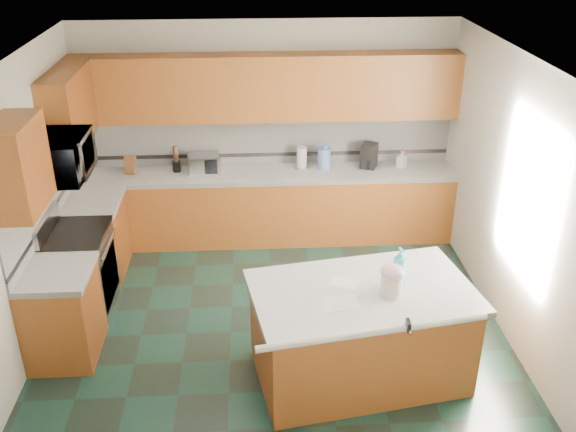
{
  "coord_description": "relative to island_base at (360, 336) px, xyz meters",
  "views": [
    {
      "loc": [
        -0.18,
        -5.32,
        3.92
      ],
      "look_at": [
        0.15,
        0.35,
        1.12
      ],
      "focal_mm": 40.0,
      "sensor_mm": 36.0,
      "label": 1
    }
  ],
  "objects": [
    {
      "name": "paper_sheet_b",
      "position": [
        -0.14,
        0.12,
        0.49
      ],
      "size": [
        0.3,
        0.27,
        0.0
      ],
      "primitive_type": "cube",
      "rotation": [
        0.0,
        0.0,
        -0.41
      ],
      "color": "white",
      "rests_on": "island_top"
    },
    {
      "name": "treat_jar",
      "position": [
        0.22,
        -0.09,
        0.59
      ],
      "size": [
        0.21,
        0.21,
        0.19
      ],
      "primitive_type": "cylinder",
      "rotation": [
        0.0,
        0.0,
        -0.19
      ],
      "color": "beige",
      "rests_on": "island_top"
    },
    {
      "name": "paper_towel_base",
      "position": [
        -0.31,
        2.81,
        0.5
      ],
      "size": [
        0.18,
        0.18,
        0.01
      ],
      "primitive_type": "cylinder",
      "color": "#B7B7BC",
      "rests_on": "back_countertop"
    },
    {
      "name": "back_backsplash",
      "position": [
        -0.73,
        3.0,
        0.81
      ],
      "size": [
        4.6,
        0.02,
        0.63
      ],
      "primitive_type": "cube",
      "color": "silver",
      "rests_on": "back_countertop"
    },
    {
      "name": "island_bullnose",
      "position": [
        0.0,
        -0.57,
        0.46
      ],
      "size": [
        1.89,
        0.38,
        0.06
      ],
      "primitive_type": "cylinder",
      "rotation": [
        0.0,
        1.57,
        0.17
      ],
      "color": "white",
      "rests_on": "island_base"
    },
    {
      "name": "toaster_oven_door",
      "position": [
        -1.52,
        2.64,
        0.6
      ],
      "size": [
        0.34,
        0.01,
        0.18
      ],
      "primitive_type": "cube",
      "color": "black",
      "rests_on": "toaster_oven"
    },
    {
      "name": "treat_jar_knob_end_l",
      "position": [
        0.19,
        -0.09,
        0.76
      ],
      "size": [
        0.03,
        0.03,
        0.03
      ],
      "primitive_type": "sphere",
      "color": "tan",
      "rests_on": "treat_jar_lid"
    },
    {
      "name": "clamp_body",
      "position": [
        0.27,
        -0.55,
        0.5
      ],
      "size": [
        0.03,
        0.1,
        0.08
      ],
      "primitive_type": "cube",
      "rotation": [
        0.0,
        0.0,
        -0.04
      ],
      "color": "black",
      "rests_on": "island_top"
    },
    {
      "name": "treat_jar_knob_end_r",
      "position": [
        0.25,
        -0.09,
        0.76
      ],
      "size": [
        0.03,
        0.03,
        0.03
      ],
      "primitive_type": "sphere",
      "color": "tan",
      "rests_on": "treat_jar_lid"
    },
    {
      "name": "water_jug",
      "position": [
        -0.03,
        2.77,
        0.63
      ],
      "size": [
        0.17,
        0.17,
        0.27
      ],
      "primitive_type": "cylinder",
      "color": "#5D7FC1",
      "rests_on": "back_countertop"
    },
    {
      "name": "utensil_bundle",
      "position": [
        -1.86,
        2.79,
        0.72
      ],
      "size": [
        0.06,
        0.06,
        0.19
      ],
      "primitive_type": "cylinder",
      "color": "#472814",
      "rests_on": "utensil_crock"
    },
    {
      "name": "range_oven_door",
      "position": [
        -2.44,
        1.21,
        -0.03
      ],
      "size": [
        0.02,
        0.68,
        0.55
      ],
      "primitive_type": "cube",
      "color": "black",
      "rests_on": "range_body"
    },
    {
      "name": "floor",
      "position": [
        -0.73,
        0.71,
        -0.43
      ],
      "size": [
        4.6,
        4.6,
        0.0
      ],
      "primitive_type": "plane",
      "color": "black",
      "rests_on": "ground"
    },
    {
      "name": "range_backguard",
      "position": [
        -2.99,
        1.21,
        0.59
      ],
      "size": [
        0.06,
        0.76,
        0.18
      ],
      "primitive_type": "cube",
      "color": "#B7B7BC",
      "rests_on": "range_body"
    },
    {
      "name": "coffee_carafe",
      "position": [
        0.53,
        2.75,
        0.55
      ],
      "size": [
        0.13,
        0.13,
        0.13
      ],
      "primitive_type": "cylinder",
      "color": "black",
      "rests_on": "back_countertop"
    },
    {
      "name": "ceiling",
      "position": [
        -0.73,
        0.71,
        2.27
      ],
      "size": [
        4.6,
        4.6,
        0.0
      ],
      "primitive_type": "plane",
      "color": "white",
      "rests_on": "ground"
    },
    {
      "name": "utensil_crock",
      "position": [
        -1.86,
        2.79,
        0.56
      ],
      "size": [
        0.1,
        0.1,
        0.13
      ],
      "primitive_type": "cylinder",
      "color": "black",
      "rests_on": "back_countertop"
    },
    {
      "name": "wall_back",
      "position": [
        -0.73,
        3.03,
        0.92
      ],
      "size": [
        4.6,
        0.04,
        2.7
      ],
      "primitive_type": "cube",
      "color": "silver",
      "rests_on": "ground"
    },
    {
      "name": "wall_left",
      "position": [
        -3.05,
        0.71,
        0.92
      ],
      "size": [
        0.04,
        4.6,
        2.7
      ],
      "primitive_type": "cube",
      "color": "silver",
      "rests_on": "ground"
    },
    {
      "name": "range_body",
      "position": [
        -2.73,
        1.21,
        0.01
      ],
      "size": [
        0.6,
        0.76,
        0.88
      ],
      "primitive_type": "cube",
      "color": "#B7B7BC",
      "rests_on": "ground"
    },
    {
      "name": "left_counter_front",
      "position": [
        -2.73,
        0.47,
        0.46
      ],
      "size": [
        0.64,
        0.72,
        0.06
      ],
      "primitive_type": "cube",
      "color": "white",
      "rests_on": "left_base_cab_front"
    },
    {
      "name": "range_handle",
      "position": [
        -2.41,
        1.21,
        0.35
      ],
      "size": [
        0.02,
        0.66,
        0.02
      ],
      "primitive_type": "cylinder",
      "rotation": [
        1.57,
        0.0,
        0.0
      ],
      "color": "#B7B7BC",
      "rests_on": "range_body"
    },
    {
      "name": "microwave",
      "position": [
        -2.73,
        1.21,
        1.3
      ],
      "size": [
        0.5,
        0.73,
        0.41
      ],
      "primitive_type": "imported",
      "rotation": [
        0.0,
        0.0,
        1.57
      ],
      "color": "#B7B7BC",
      "rests_on": "wall_left"
    },
    {
      "name": "paper_towel",
      "position": [
        -0.31,
        2.81,
        0.63
      ],
      "size": [
        0.12,
        0.12,
        0.27
      ],
      "primitive_type": "cylinder",
      "color": "white",
      "rests_on": "back_countertop"
    },
    {
      "name": "left_upper_cab_front",
      "position": [
        -2.87,
        0.47,
        1.51
      ],
      "size": [
        0.33,
        0.72,
        0.78
      ],
      "primitive_type": "cube",
      "color": "#491F09",
      "rests_on": "wall_left"
    },
    {
      "name": "island_top",
      "position": [
        0.0,
        0.0,
        0.46
      ],
      "size": [
        2.07,
        1.44,
        0.06
      ],
      "primitive_type": "cube",
      "rotation": [
        0.0,
        0.0,
        0.17
      ],
      "color": "white",
      "rests_on": "island_base"
    },
    {
      "name": "left_base_cab_rear",
      "position": [
        -2.73,
        2.0,
        0.0
      ],
      "size": [
        0.6,
        0.82,
        0.86
      ],
      "primitive_type": "cube",
      "color": "#491F09",
      "rests_on": "ground"
    },
    {
      "name": "soap_bottle_island",
      "position": [
        0.33,
        0.1,
        0.66
      ],
      "size": [
        0.16,
        0.16,
        0.34
      ],
      "primitive_type": "imported",
      "rotation": [
        0.0,
        0.0,
        0.25
      ],
      "color": "teal",
      "rests_on": "island_top"
    },
    {
      "name": "back_accent_band",
      "position": [
        -0.73,
        2.99,
        0.61
      ],
      "size": [
        4.6,
        0.01,
        0.05
      ],
      "primitive_type": "cube",
      "color": "black",
      "rests_on": "back_countertop"
    },
    {
      "name": "treat_jar_lid",
      "position": [
        0.22,
        -0.09,
        0.71
      ],
      "size": [
        0.2,
        0.2,
        0.13
      ],
      "primitive_type": "ellipsoid",
      "color": "#D5A3AD",
      "rests_on": "treat_jar"
    },
    {
      "name": "knife_block",
      "position": [
        -2.41,
        2.76,
        0.6
      ],
      "size": [
        0.15,
        0.18,
        0.24
      ],
      "primitive_type": "cube",
      "rotation": [
        -0.31,
        0.0,
        -0.15
      ],
      "color": "#472814",
      "rests_on": "back_countertop"
    },
    {
      "name": "clamp_handle",
      "position": [
        0.27,
        -0.6,
        0.48
      ],
      "size": [
        0.02,
        0.07,
        0.02
      ],
      "primitive_type": "cylinder",
      "rotation": [
        1.57,
        0.0,
        0.0
      ],
      "color": "black",
      "rests_on": "island_top"
    },
    {
      "name": "left_upper_cab_rear",
      "position": [
        -2.87,
        2.14,
        1.51
      ],
      "size": [
        0.33,
        1.09,
        0.78
      ],
      "primitive_type": "cube",
      "color": "#491F09",
      "rests_on": "wall_left"
    },
    {
      "name": "coffee_maker",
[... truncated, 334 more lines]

